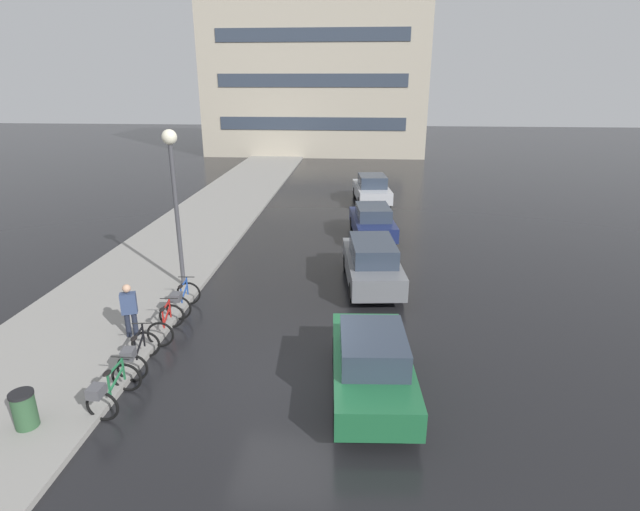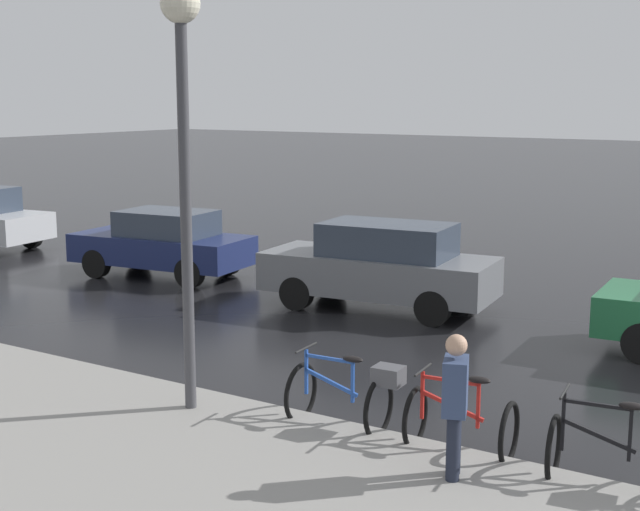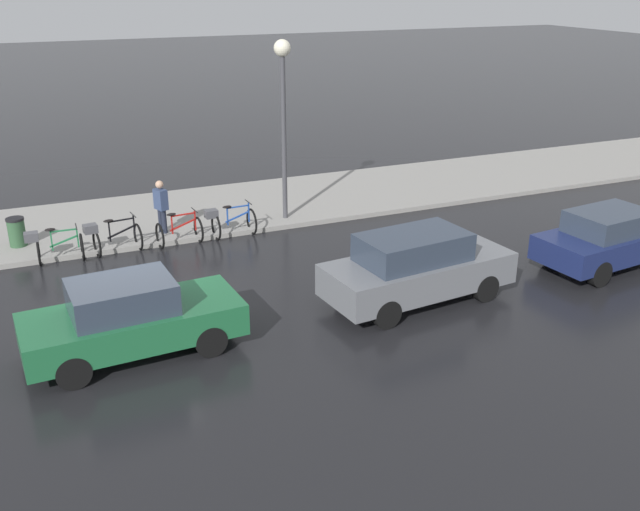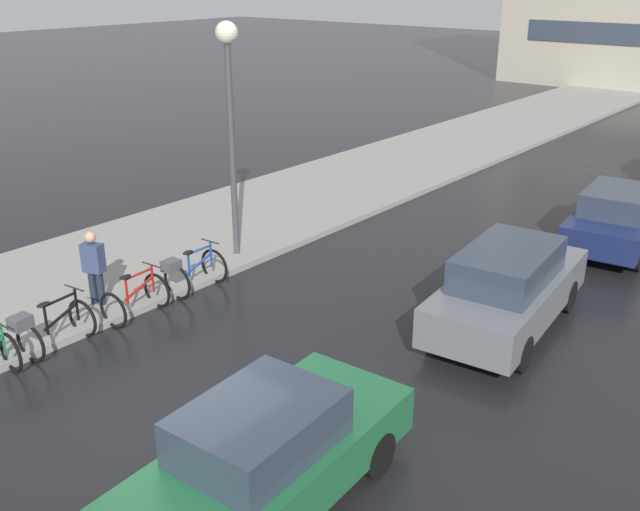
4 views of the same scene
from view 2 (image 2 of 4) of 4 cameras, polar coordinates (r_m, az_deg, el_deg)
The scene contains 7 objects.
bicycle_second at distance 9.64m, azimuth 18.95°, elevation -11.56°, with size 0.87×1.47×1.01m.
bicycle_third at distance 10.21m, azimuth 9.00°, elevation -10.48°, with size 0.82×1.21×0.95m.
bicycle_farthest at distance 10.74m, azimuth 1.89°, elevation -8.75°, with size 0.82×1.41×0.98m.
car_grey at distance 16.72m, azimuth 3.91°, elevation -0.65°, with size 2.14×4.50×1.65m.
car_navy at distance 20.01m, azimuth -10.01°, elevation 0.79°, with size 2.13×4.14×1.49m.
pedestrian at distance 9.20m, azimuth 8.62°, elevation -9.34°, with size 0.46×0.36×1.64m.
streetlamp at distance 10.75m, azimuth -8.76°, elevation 9.08°, with size 0.47×0.47×5.27m.
Camera 2 is at (-12.35, -1.69, 3.98)m, focal length 50.00 mm.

